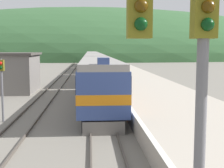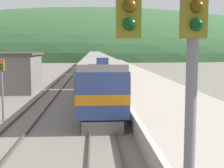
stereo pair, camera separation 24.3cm
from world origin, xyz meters
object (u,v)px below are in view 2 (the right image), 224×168
carriage_second (97,66)px  carriage_third (95,61)px  carriage_fourth (95,58)px  signal_mast_main (193,50)px  signal_post_siding (2,77)px  express_train_lead_car (99,80)px

carriage_second → carriage_third: 21.34m
carriage_third → carriage_fourth: same height
signal_mast_main → signal_post_siding: signal_mast_main is taller
carriage_third → signal_post_siding: signal_post_siding is taller
express_train_lead_car → carriage_fourth: (0.00, 63.64, -0.01)m
express_train_lead_car → carriage_second: bearing=90.0°
carriage_second → signal_mast_main: (1.18, -41.74, 2.60)m
carriage_fourth → signal_post_siding: (-6.38, -69.32, 0.80)m
carriage_second → carriage_third: (0.00, 21.34, 0.00)m
carriage_third → signal_post_siding: size_ratio=5.01×
signal_post_siding → express_train_lead_car: bearing=41.6°
signal_mast_main → signal_post_siding: size_ratio=1.69×
signal_mast_main → carriage_third: bearing=91.1°
express_train_lead_car → signal_post_siding: (-6.38, -5.67, 0.79)m
signal_mast_main → signal_post_siding: 16.99m
carriage_second → signal_mast_main: bearing=-88.4°
carriage_fourth → signal_mast_main: bearing=-89.2°
signal_mast_main → express_train_lead_car: bearing=93.3°
carriage_second → signal_post_siding: size_ratio=5.01×
express_train_lead_car → signal_mast_main: (1.18, -20.78, 2.59)m
carriage_fourth → carriage_second: bearing=-90.0°
express_train_lead_car → carriage_third: size_ratio=0.94×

